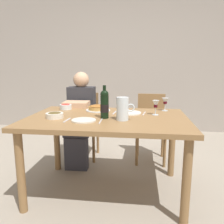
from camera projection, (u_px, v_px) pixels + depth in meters
name	position (u px, v px, depth m)	size (l,w,h in m)	color
ground_plane	(108.00, 191.00, 2.30)	(8.00, 8.00, 0.00)	gray
back_wall	(125.00, 57.00, 4.35)	(8.00, 0.10, 2.80)	#A3998E
dining_table	(107.00, 126.00, 2.17)	(1.50, 1.00, 0.76)	olive
wine_bottle	(105.00, 104.00, 2.08)	(0.08, 0.08, 0.30)	black
water_pitcher	(123.00, 110.00, 2.01)	(0.16, 0.11, 0.21)	silver
baked_tart	(98.00, 108.00, 2.45)	(0.26, 0.26, 0.06)	silver
salad_bowl	(66.00, 106.00, 2.53)	(0.13, 0.13, 0.06)	silver
olive_bowl	(55.00, 115.00, 2.10)	(0.16, 0.16, 0.06)	silver
wine_glass_left_diner	(156.00, 105.00, 2.22)	(0.07, 0.07, 0.15)	silver
wine_glass_right_diner	(165.00, 102.00, 2.43)	(0.07, 0.07, 0.14)	silver
dinner_plate_left_setting	(129.00, 113.00, 2.32)	(0.24, 0.24, 0.01)	white
dinner_plate_right_setting	(84.00, 120.00, 2.00)	(0.21, 0.21, 0.01)	silver
fork_left_setting	(115.00, 113.00, 2.34)	(0.16, 0.01, 0.01)	silver
knife_left_setting	(144.00, 113.00, 2.30)	(0.18, 0.01, 0.01)	silver
knife_right_setting	(101.00, 121.00, 1.98)	(0.18, 0.01, 0.01)	silver
spoon_right_setting	(67.00, 120.00, 2.01)	(0.16, 0.01, 0.01)	silver
chair_left	(84.00, 121.00, 3.14)	(0.41, 0.41, 0.87)	olive
diner_left	(80.00, 116.00, 2.89)	(0.34, 0.51, 1.16)	#2D2D33
chair_right	(151.00, 123.00, 3.02)	(0.41, 0.41, 0.87)	olive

